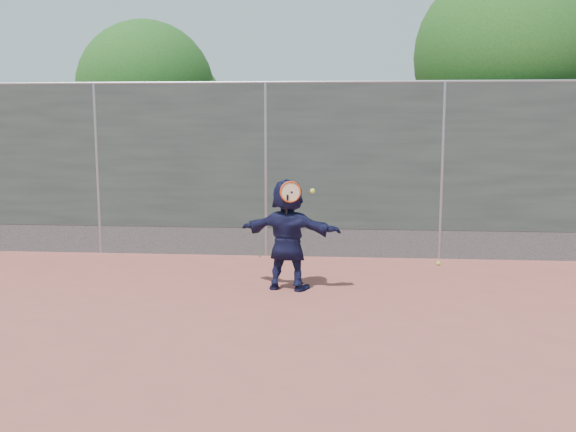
{
  "coord_description": "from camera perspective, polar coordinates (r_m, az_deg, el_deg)",
  "views": [
    {
      "loc": [
        1.31,
        -7.51,
        2.36
      ],
      "look_at": [
        0.57,
        1.28,
        1.04
      ],
      "focal_mm": 40.0,
      "sensor_mm": 36.0,
      "label": 1
    }
  ],
  "objects": [
    {
      "name": "tree_right",
      "position": [
        13.73,
        19.51,
        12.74
      ],
      "size": [
        3.78,
        3.6,
        5.39
      ],
      "color": "#382314",
      "rests_on": "ground"
    },
    {
      "name": "swing_action",
      "position": [
        8.67,
        0.39,
        2.05
      ],
      "size": [
        0.48,
        0.16,
        0.51
      ],
      "color": "#CA3E13",
      "rests_on": "ground"
    },
    {
      "name": "tree_left",
      "position": [
        14.67,
        -11.86,
        10.58
      ],
      "size": [
        3.15,
        3.0,
        4.53
      ],
      "color": "#382314",
      "rests_on": "ground"
    },
    {
      "name": "ground",
      "position": [
        7.98,
        -4.91,
        -8.75
      ],
      "size": [
        80.0,
        80.0,
        0.0
      ],
      "primitive_type": "plane",
      "color": "#9E4C42",
      "rests_on": "ground"
    },
    {
      "name": "player",
      "position": [
        8.96,
        -0.0,
        -1.65
      ],
      "size": [
        1.52,
        0.75,
        1.56
      ],
      "primitive_type": "imported",
      "rotation": [
        0.0,
        0.0,
        2.93
      ],
      "color": "#151739",
      "rests_on": "ground"
    },
    {
      "name": "weed_clump",
      "position": [
        11.16,
        -0.51,
        -3.01
      ],
      "size": [
        0.68,
        0.07,
        0.3
      ],
      "color": "#387226",
      "rests_on": "ground"
    },
    {
      "name": "ball_ground",
      "position": [
        10.85,
        13.22,
        -4.11
      ],
      "size": [
        0.07,
        0.07,
        0.07
      ],
      "primitive_type": "sphere",
      "color": "#BDD930",
      "rests_on": "ground"
    },
    {
      "name": "fence",
      "position": [
        11.11,
        -1.98,
        4.47
      ],
      "size": [
        20.0,
        0.06,
        3.03
      ],
      "color": "#38423D",
      "rests_on": "ground"
    }
  ]
}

